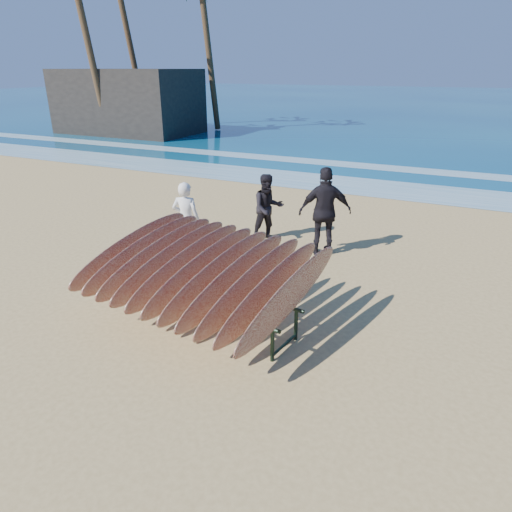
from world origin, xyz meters
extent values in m
plane|color=tan|center=(0.00, 0.00, 0.00)|extent=(120.00, 120.00, 0.00)
plane|color=navy|center=(0.00, 55.00, 0.01)|extent=(160.00, 160.00, 0.00)
plane|color=white|center=(0.00, 10.00, 0.01)|extent=(160.00, 160.00, 0.00)
plane|color=white|center=(0.00, 13.50, 0.01)|extent=(160.00, 160.00, 0.00)
cylinder|color=black|center=(-2.09, 0.01, 0.25)|extent=(0.06, 0.06, 0.50)
cylinder|color=black|center=(0.84, -0.44, 0.25)|extent=(0.06, 0.06, 0.50)
cylinder|color=black|center=(-1.99, 0.65, 0.25)|extent=(0.06, 0.06, 0.50)
cylinder|color=black|center=(0.94, 0.20, 0.25)|extent=(0.06, 0.06, 0.50)
cylinder|color=black|center=(-0.63, -0.22, 0.50)|extent=(3.17, 0.54, 0.06)
cylinder|color=black|center=(-0.53, 0.42, 0.50)|extent=(3.17, 0.54, 0.06)
cylinder|color=black|center=(-2.04, 0.33, 0.08)|extent=(0.14, 0.65, 0.04)
cylinder|color=black|center=(0.89, -0.12, 0.08)|extent=(0.14, 0.65, 0.04)
ellipsoid|color=#5E0D06|center=(-2.11, 0.34, 0.89)|extent=(0.48, 2.68, 1.03)
ellipsoid|color=#5E0D06|center=(-1.80, 0.29, 0.89)|extent=(0.48, 2.68, 1.03)
ellipsoid|color=#5E0D06|center=(-1.50, 0.24, 0.89)|extent=(0.48, 2.68, 1.03)
ellipsoid|color=#5E0D06|center=(-1.19, 0.20, 0.89)|extent=(0.48, 2.68, 1.03)
ellipsoid|color=#5E0D06|center=(-0.88, 0.15, 0.89)|extent=(0.48, 2.68, 1.03)
ellipsoid|color=#5E0D06|center=(-0.58, 0.10, 0.89)|extent=(0.48, 2.68, 1.03)
ellipsoid|color=#5E0D06|center=(-0.27, 0.06, 0.89)|extent=(0.48, 2.68, 1.03)
ellipsoid|color=#5E0D06|center=(0.04, 0.01, 0.89)|extent=(0.48, 2.68, 1.03)
ellipsoid|color=#5E0D06|center=(0.34, -0.04, 0.89)|extent=(0.48, 2.68, 1.03)
ellipsoid|color=#5E0D06|center=(0.65, -0.09, 0.89)|extent=(0.48, 2.68, 1.03)
ellipsoid|color=#5E0D06|center=(0.96, -0.13, 0.89)|extent=(0.48, 2.68, 1.03)
imported|color=white|center=(-2.33, 2.30, 0.80)|extent=(0.66, 0.51, 1.60)
imported|color=black|center=(-1.16, 3.88, 0.78)|extent=(0.95, 0.95, 1.55)
imported|color=black|center=(0.26, 3.63, 0.94)|extent=(1.19, 0.91, 1.88)
cube|color=#2D2823|center=(-16.53, 17.56, 1.83)|extent=(8.25, 4.58, 3.67)
cylinder|color=brown|center=(-16.62, 15.07, 4.30)|extent=(0.36, 1.59, 8.57)
cylinder|color=brown|center=(-12.44, 20.47, 4.23)|extent=(0.36, 1.80, 8.40)
cylinder|color=brown|center=(-17.67, 19.67, 4.90)|extent=(0.36, 2.20, 9.69)
camera|label=1|loc=(2.89, -5.28, 3.74)|focal=32.00mm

